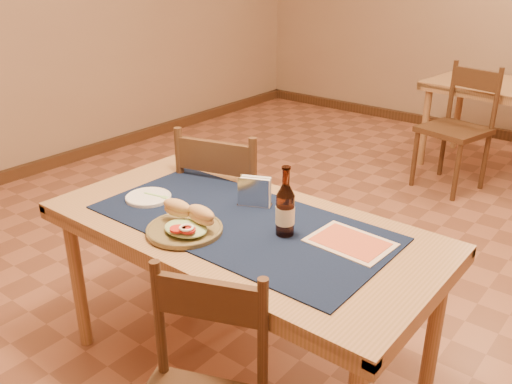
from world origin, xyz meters
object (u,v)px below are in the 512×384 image
Objects in this scene: beer_bottle at (285,210)px; napkin_holder at (255,192)px; sandwich_plate at (186,225)px; main_table at (241,241)px; chair_main_far at (231,211)px.

beer_bottle is 0.29m from napkin_holder.
beer_bottle reaches higher than sandwich_plate.
sandwich_plate is (-0.10, -0.20, 0.12)m from main_table.
sandwich_plate reaches higher than main_table.
napkin_holder is at bearing 81.69° from sandwich_plate.
chair_main_far is 0.76m from sandwich_plate.
sandwich_plate is 0.38m from beer_bottle.
sandwich_plate is (0.33, -0.63, 0.28)m from chair_main_far.
beer_bottle reaches higher than main_table.
sandwich_plate is at bearing -62.61° from chair_main_far.
napkin_holder is (0.38, -0.28, 0.30)m from chair_main_far.
beer_bottle is (0.20, 0.03, 0.19)m from main_table.
chair_main_far is (-0.43, 0.43, -0.16)m from main_table.
main_table is 0.25m from sandwich_plate.
main_table is 0.28m from beer_bottle.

